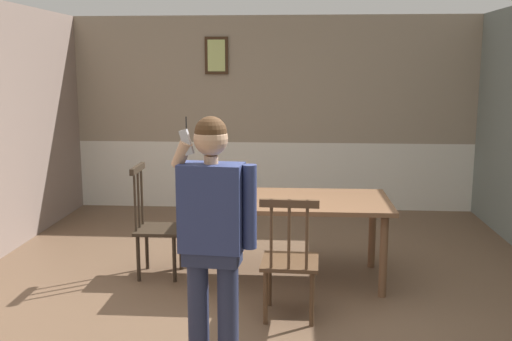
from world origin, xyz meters
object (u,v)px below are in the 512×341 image
Objects in this scene: chair_near_window at (155,225)px; person_figure at (213,227)px; dining_table at (292,208)px; chair_by_doorway at (290,260)px.

person_figure is at bearing 24.56° from chair_near_window.
dining_table is at bearing 89.01° from chair_near_window.
chair_by_doorway is (-0.00, -0.88, -0.21)m from dining_table.
person_figure is at bearing -106.39° from dining_table.
chair_near_window reaches higher than chair_by_doorway.
dining_table is 1.79× the size of chair_by_doorway.
chair_near_window is at bearing 179.95° from dining_table.
chair_near_window is at bearing 148.08° from chair_by_doorway.
dining_table is at bearing 92.24° from chair_by_doorway.
chair_near_window reaches higher than dining_table.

